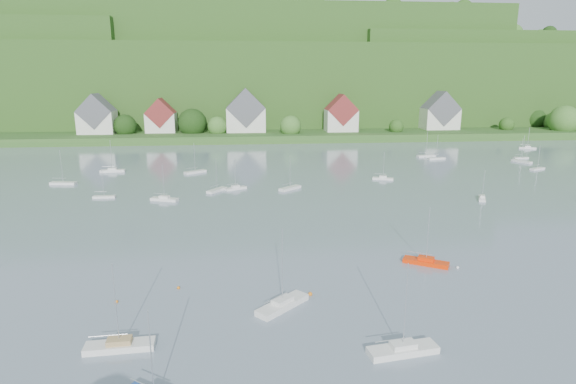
{
  "coord_description": "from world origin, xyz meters",
  "views": [
    {
      "loc": [
        3.5,
        -10.26,
        24.89
      ],
      "look_at": [
        11.76,
        75.0,
        4.0
      ],
      "focal_mm": 29.19,
      "sensor_mm": 36.0,
      "label": 1
    }
  ],
  "objects_px": {
    "near_sailboat_2": "(120,345)",
    "near_sailboat_5": "(426,261)",
    "near_sailboat_3": "(282,304)",
    "near_sailboat_4": "(403,349)"
  },
  "relations": [
    {
      "from": "near_sailboat_5",
      "to": "near_sailboat_3",
      "type": "bearing_deg",
      "value": -121.74
    },
    {
      "from": "near_sailboat_2",
      "to": "near_sailboat_5",
      "type": "bearing_deg",
      "value": 21.85
    },
    {
      "from": "near_sailboat_3",
      "to": "near_sailboat_5",
      "type": "height_order",
      "value": "near_sailboat_3"
    },
    {
      "from": "near_sailboat_2",
      "to": "near_sailboat_4",
      "type": "height_order",
      "value": "near_sailboat_4"
    },
    {
      "from": "near_sailboat_2",
      "to": "near_sailboat_5",
      "type": "xyz_separation_m",
      "value": [
        36.65,
        17.26,
        -0.01
      ]
    },
    {
      "from": "near_sailboat_3",
      "to": "near_sailboat_4",
      "type": "bearing_deg",
      "value": -86.55
    },
    {
      "from": "near_sailboat_3",
      "to": "near_sailboat_4",
      "type": "distance_m",
      "value": 14.36
    },
    {
      "from": "near_sailboat_2",
      "to": "near_sailboat_4",
      "type": "relative_size",
      "value": 0.96
    },
    {
      "from": "near_sailboat_3",
      "to": "near_sailboat_4",
      "type": "relative_size",
      "value": 1.03
    },
    {
      "from": "near_sailboat_5",
      "to": "near_sailboat_2",
      "type": "bearing_deg",
      "value": -123.56
    }
  ]
}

